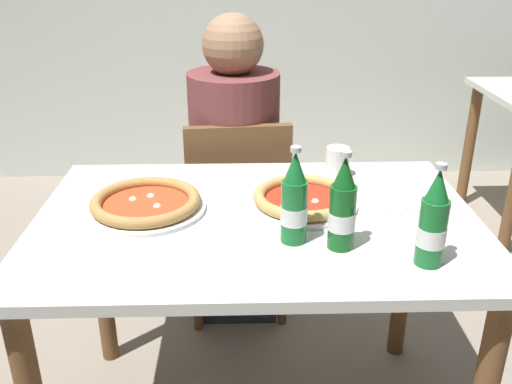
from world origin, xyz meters
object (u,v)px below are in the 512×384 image
object	(u,v)px
napkin_with_cutlery	(407,197)
chair_behind_table	(237,208)
beer_bottle_center	(433,223)
pizza_margherita_near	(146,203)
beer_bottle_right	(342,208)
beer_bottle_left	(294,203)
paper_cup	(337,162)
diner_seated	(235,179)
dining_table_main	(257,253)
pizza_marinara_far	(303,199)

from	to	relation	value
napkin_with_cutlery	chair_behind_table	bearing A→B (deg)	134.77
chair_behind_table	beer_bottle_center	distance (m)	1.04
pizza_margherita_near	chair_behind_table	bearing A→B (deg)	66.44
beer_bottle_right	beer_bottle_left	bearing A→B (deg)	162.68
pizza_margherita_near	beer_bottle_center	distance (m)	0.76
beer_bottle_center	beer_bottle_right	bearing A→B (deg)	156.57
beer_bottle_right	paper_cup	size ratio (longest dim) A/B	2.60
diner_seated	beer_bottle_right	distance (m)	0.91
diner_seated	beer_bottle_center	bearing A→B (deg)	-63.65
dining_table_main	pizza_margherita_near	world-z (taller)	pizza_margherita_near
beer_bottle_left	beer_bottle_right	bearing A→B (deg)	-17.32
chair_behind_table	diner_seated	size ratio (longest dim) A/B	0.70
dining_table_main	chair_behind_table	world-z (taller)	chair_behind_table
diner_seated	beer_bottle_center	size ratio (longest dim) A/B	4.89
beer_bottle_left	paper_cup	size ratio (longest dim) A/B	2.60
beer_bottle_right	napkin_with_cutlery	xyz separation A→B (m)	(0.24, 0.28, -0.10)
napkin_with_cutlery	paper_cup	bearing A→B (deg)	135.53
napkin_with_cutlery	pizza_marinara_far	bearing A→B (deg)	-171.98
beer_bottle_center	paper_cup	bearing A→B (deg)	103.18
beer_bottle_right	napkin_with_cutlery	size ratio (longest dim) A/B	1.29
pizza_margherita_near	beer_bottle_center	world-z (taller)	beer_bottle_center
diner_seated	beer_bottle_left	distance (m)	0.85
dining_table_main	beer_bottle_left	xyz separation A→B (m)	(0.09, -0.14, 0.22)
pizza_margherita_near	pizza_marinara_far	xyz separation A→B (m)	(0.44, 0.02, 0.00)
beer_bottle_center	napkin_with_cutlery	distance (m)	0.38
beer_bottle_left	beer_bottle_right	xyz separation A→B (m)	(0.11, -0.03, 0.00)
diner_seated	beer_bottle_left	size ratio (longest dim) A/B	4.89
pizza_marinara_far	beer_bottle_right	bearing A→B (deg)	-74.43
dining_table_main	napkin_with_cutlery	size ratio (longest dim) A/B	6.26
pizza_marinara_far	beer_bottle_left	xyz separation A→B (m)	(-0.05, -0.20, 0.08)
paper_cup	beer_bottle_right	bearing A→B (deg)	-98.12
diner_seated	beer_bottle_left	world-z (taller)	diner_seated
pizza_margherita_near	beer_bottle_center	bearing A→B (deg)	-23.46
pizza_marinara_far	beer_bottle_center	xyz separation A→B (m)	(0.26, -0.32, 0.08)
beer_bottle_right	napkin_with_cutlery	world-z (taller)	beer_bottle_right
chair_behind_table	pizza_marinara_far	world-z (taller)	chair_behind_table
diner_seated	dining_table_main	bearing A→B (deg)	-84.43
chair_behind_table	pizza_margherita_near	world-z (taller)	chair_behind_table
napkin_with_cutlery	beer_bottle_center	bearing A→B (deg)	-98.34
dining_table_main	beer_bottle_right	world-z (taller)	beer_bottle_right
diner_seated	napkin_with_cutlery	distance (m)	0.77
dining_table_main	paper_cup	world-z (taller)	paper_cup
beer_bottle_left	pizza_margherita_near	bearing A→B (deg)	154.87
diner_seated	pizza_marinara_far	size ratio (longest dim) A/B	3.97
pizza_marinara_far	napkin_with_cutlery	bearing A→B (deg)	8.02
beer_bottle_center	paper_cup	world-z (taller)	beer_bottle_center
beer_bottle_left	diner_seated	bearing A→B (deg)	100.77
dining_table_main	chair_behind_table	size ratio (longest dim) A/B	1.41
diner_seated	pizza_marinara_far	bearing A→B (deg)	-71.70
beer_bottle_left	dining_table_main	bearing A→B (deg)	122.50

